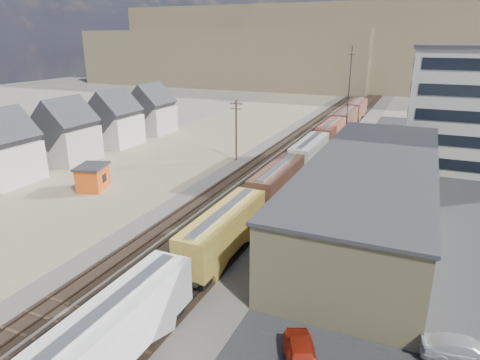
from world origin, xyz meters
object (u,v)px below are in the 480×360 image
at_px(freight_train, 295,165).
at_px(utility_pole_north, 236,129).
at_px(parked_car_silver, 464,351).
at_px(maintenance_shed, 93,177).
at_px(parked_car_red, 302,358).
at_px(parked_car_blue, 444,152).

bearing_deg(freight_train, utility_pole_north, 148.04).
height_order(freight_train, parked_car_silver, freight_train).
distance_m(freight_train, maintenance_shed, 27.39).
xyz_separation_m(parked_car_red, parked_car_blue, (8.90, 58.17, -0.06)).
bearing_deg(parked_car_silver, parked_car_red, 107.12).
relative_size(maintenance_shed, parked_car_red, 1.10).
bearing_deg(maintenance_shed, parked_car_blue, 40.63).
height_order(maintenance_shed, parked_car_blue, maintenance_shed).
bearing_deg(utility_pole_north, maintenance_shed, -120.05).
height_order(freight_train, parked_car_red, freight_train).
xyz_separation_m(freight_train, utility_pole_north, (-12.30, 7.67, 2.50)).
distance_m(parked_car_red, parked_car_silver, 10.35).
relative_size(freight_train, maintenance_shed, 21.92).
height_order(utility_pole_north, parked_car_red, utility_pole_north).
height_order(utility_pole_north, parked_car_blue, utility_pole_north).
xyz_separation_m(utility_pole_north, parked_car_red, (22.74, -41.35, -4.46)).
distance_m(utility_pole_north, parked_car_red, 47.40).
distance_m(freight_train, parked_car_blue, 31.27).
relative_size(utility_pole_north, parked_car_blue, 1.77).
bearing_deg(parked_car_blue, freight_train, 170.47).
xyz_separation_m(freight_train, parked_car_red, (10.44, -33.68, -1.95)).
height_order(freight_train, utility_pole_north, utility_pole_north).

